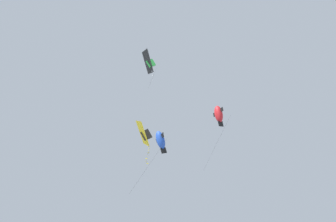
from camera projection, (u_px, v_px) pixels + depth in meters
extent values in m
ellipsoid|color=blue|center=(160.00, 140.00, 36.58)|extent=(1.50, 1.75, 2.23)
cube|color=black|center=(158.00, 140.00, 37.07)|extent=(0.75, 0.47, 0.45)
cube|color=black|center=(162.00, 136.00, 36.24)|extent=(0.75, 0.47, 0.45)
cube|color=black|center=(164.00, 150.00, 36.17)|extent=(0.38, 0.78, 0.81)
sphere|color=black|center=(161.00, 135.00, 37.22)|extent=(0.23, 0.25, 0.20)
sphere|color=black|center=(163.00, 133.00, 36.79)|extent=(0.23, 0.25, 0.20)
pyramid|color=yellow|center=(143.00, 133.00, 32.37)|extent=(3.16, 3.32, 2.00)
cube|color=black|center=(146.00, 135.00, 32.30)|extent=(0.94, 0.86, 1.28)
cube|color=black|center=(139.00, 125.00, 32.77)|extent=(0.70, 0.75, 0.23)
cylinder|color=#47474C|center=(148.00, 144.00, 31.85)|extent=(0.04, 0.03, 0.26)
cube|color=yellow|center=(148.00, 146.00, 31.80)|extent=(0.17, 0.07, 0.06)
cylinder|color=#47474C|center=(148.00, 147.00, 31.69)|extent=(0.01, 0.17, 0.26)
cube|color=yellow|center=(149.00, 148.00, 31.58)|extent=(0.17, 0.07, 0.06)
cylinder|color=#47474C|center=(149.00, 149.00, 31.49)|extent=(0.07, 0.05, 0.26)
cube|color=yellow|center=(149.00, 150.00, 31.40)|extent=(0.16, 0.09, 0.06)
cylinder|color=#47474C|center=(149.00, 151.00, 31.37)|extent=(0.05, 0.08, 0.26)
cube|color=yellow|center=(148.00, 153.00, 31.34)|extent=(0.05, 0.17, 0.06)
cylinder|color=#47474C|center=(148.00, 154.00, 31.32)|extent=(0.02, 0.16, 0.26)
cube|color=yellow|center=(147.00, 156.00, 31.30)|extent=(0.14, 0.13, 0.06)
cylinder|color=#47474C|center=(147.00, 157.00, 31.27)|extent=(0.02, 0.10, 0.26)
cube|color=yellow|center=(146.00, 159.00, 31.23)|extent=(0.16, 0.10, 0.06)
cylinder|color=#47474C|center=(146.00, 160.00, 31.18)|extent=(0.01, 0.04, 0.26)
cube|color=yellow|center=(146.00, 161.00, 31.13)|extent=(0.09, 0.16, 0.06)
cylinder|color=#47474C|center=(147.00, 162.00, 31.00)|extent=(0.03, 0.21, 0.26)
cube|color=yellow|center=(147.00, 163.00, 30.88)|extent=(0.14, 0.13, 0.06)
cylinder|color=#47474C|center=(149.00, 164.00, 29.18)|extent=(2.07, 2.56, 5.43)
ellipsoid|color=red|center=(219.00, 114.00, 36.98)|extent=(1.30, 1.38, 2.08)
cube|color=black|center=(215.00, 114.00, 37.47)|extent=(0.70, 0.36, 0.44)
cube|color=black|center=(221.00, 110.00, 36.69)|extent=(0.70, 0.36, 0.44)
cube|color=black|center=(221.00, 124.00, 36.50)|extent=(0.31, 0.68, 0.70)
sphere|color=black|center=(219.00, 110.00, 37.63)|extent=(0.21, 0.22, 0.18)
sphere|color=black|center=(222.00, 108.00, 37.22)|extent=(0.21, 0.22, 0.18)
cylinder|color=#47474C|center=(217.00, 143.00, 33.84)|extent=(3.27, 0.71, 5.38)
pyramid|color=black|center=(148.00, 62.00, 38.82)|extent=(3.15, 3.30, 2.01)
cube|color=green|center=(151.00, 63.00, 38.76)|extent=(0.93, 0.86, 1.27)
cube|color=green|center=(145.00, 56.00, 39.22)|extent=(0.70, 0.75, 0.23)
cylinder|color=#47474C|center=(152.00, 70.00, 38.27)|extent=(0.01, 0.03, 0.30)
cube|color=white|center=(152.00, 71.00, 38.19)|extent=(0.11, 0.15, 0.06)
cylinder|color=#47474C|center=(153.00, 72.00, 38.10)|extent=(0.04, 0.11, 0.30)
cube|color=white|center=(153.00, 73.00, 38.01)|extent=(0.15, 0.11, 0.06)
cylinder|color=#47474C|center=(153.00, 74.00, 37.93)|extent=(0.03, 0.03, 0.30)
cube|color=white|center=(153.00, 75.00, 37.86)|extent=(0.17, 0.05, 0.06)
cylinder|color=#47474C|center=(153.00, 77.00, 37.81)|extent=(0.04, 0.05, 0.30)
cube|color=white|center=(153.00, 78.00, 37.76)|extent=(0.12, 0.15, 0.06)
cylinder|color=#47474C|center=(152.00, 79.00, 37.70)|extent=(0.03, 0.10, 0.30)
cube|color=white|center=(152.00, 80.00, 37.65)|extent=(0.12, 0.15, 0.06)
cylinder|color=#47474C|center=(152.00, 77.00, 37.28)|extent=(0.55, 0.69, 2.89)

